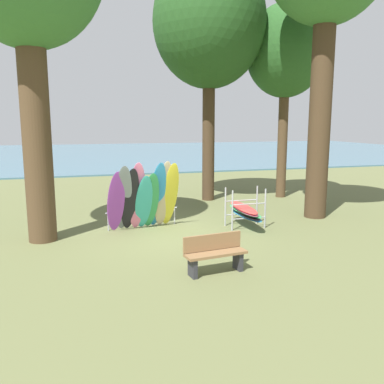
{
  "coord_description": "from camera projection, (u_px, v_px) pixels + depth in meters",
  "views": [
    {
      "loc": [
        -2.48,
        -11.31,
        3.3
      ],
      "look_at": [
        1.05,
        0.88,
        1.1
      ],
      "focal_mm": 37.9,
      "sensor_mm": 36.0,
      "label": 1
    }
  ],
  "objects": [
    {
      "name": "tree_far_left_back",
      "position": [
        209.0,
        24.0,
        16.19
      ],
      "size": [
        4.54,
        4.54,
        9.85
      ],
      "color": "#42301E",
      "rests_on": "ground"
    },
    {
      "name": "lake_water",
      "position": [
        99.0,
        153.0,
        42.21
      ],
      "size": [
        80.0,
        36.0,
        0.1
      ],
      "primitive_type": "cube",
      "color": "#477084",
      "rests_on": "ground"
    },
    {
      "name": "ground_plane",
      "position": [
        166.0,
        235.0,
        11.95
      ],
      "size": [
        80.0,
        80.0,
        0.0
      ],
      "primitive_type": "plane",
      "color": "#60663D"
    },
    {
      "name": "tree_mid_behind",
      "position": [
        286.0,
        53.0,
        17.05
      ],
      "size": [
        3.37,
        3.37,
        8.2
      ],
      "color": "#4C3823",
      "rests_on": "ground"
    },
    {
      "name": "board_storage_rack",
      "position": [
        245.0,
        211.0,
        12.82
      ],
      "size": [
        1.15,
        2.13,
        1.25
      ],
      "color": "#9EA0A5",
      "rests_on": "ground"
    },
    {
      "name": "leaning_board_pile",
      "position": [
        144.0,
        198.0,
        12.36
      ],
      "size": [
        2.34,
        1.25,
        2.15
      ],
      "color": "purple",
      "rests_on": "ground"
    },
    {
      "name": "park_bench",
      "position": [
        215.0,
        253.0,
        8.93
      ],
      "size": [
        1.44,
        0.59,
        0.85
      ],
      "color": "#2D2D33",
      "rests_on": "ground"
    }
  ]
}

